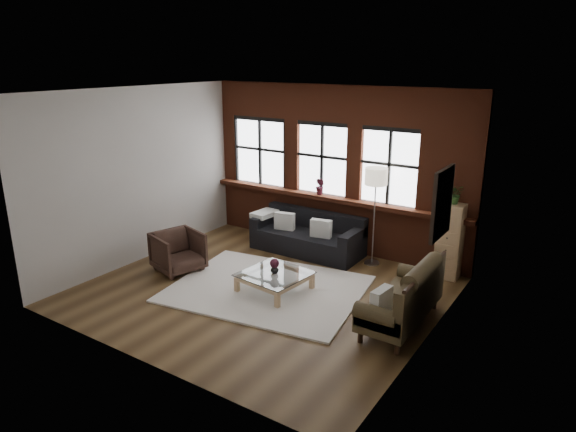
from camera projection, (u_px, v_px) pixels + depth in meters
The scene contains 26 objects.
floor at pixel (263, 291), 8.46m from camera, with size 5.50×5.50×0.00m, color #48311A.
ceiling at pixel (260, 92), 7.51m from camera, with size 5.50×5.50×0.00m, color white.
wall_back at pixel (337, 169), 9.98m from camera, with size 5.50×5.50×0.00m, color #B4AFA8.
wall_front at pixel (135, 244), 5.99m from camera, with size 5.50×5.50×0.00m, color #B4AFA8.
wall_left at pixel (141, 176), 9.42m from camera, with size 5.00×5.00×0.00m, color #B4AFA8.
wall_right at pixel (436, 228), 6.54m from camera, with size 5.00×5.00×0.00m, color #B4AFA8.
brick_backwall at pixel (336, 169), 9.93m from camera, with size 5.50×0.12×3.20m, color maroon, non-canonical shape.
sill_ledge at pixel (333, 198), 10.03m from camera, with size 5.50×0.30×0.08m, color maroon.
window_left at pixel (261, 153), 10.84m from camera, with size 1.38×0.10×1.50m, color black, non-canonical shape.
window_mid at pixel (323, 160), 10.05m from camera, with size 1.38×0.10×1.50m, color black, non-canonical shape.
window_right at pixel (390, 168), 9.32m from camera, with size 1.38×0.10×1.50m, color black, non-canonical shape.
wall_poster at pixel (442, 203), 6.72m from camera, with size 0.05×0.74×0.94m, color black, non-canonical shape.
shag_rug at pixel (267, 289), 8.49m from camera, with size 3.04×2.39×0.03m, color white.
dark_sofa at pixel (307, 233), 10.02m from camera, with size 2.18×0.88×0.79m, color black, non-canonical shape.
pillow_a at pixel (285, 221), 10.12m from camera, with size 0.40×0.14×0.34m, color silver.
pillow_b at pixel (321, 228), 9.69m from camera, with size 0.40×0.14×0.34m, color silver.
vintage_settee at pixel (401, 295), 7.26m from camera, with size 0.78×1.76×0.94m, color #41341E, non-canonical shape.
pillow_settee at pixel (381, 301), 6.84m from camera, with size 0.14×0.38×0.34m, color silver.
armchair at pixel (178, 252), 9.14m from camera, with size 0.77×0.80×0.72m, color #2F1E17.
coffee_table at pixel (275, 283), 8.38m from camera, with size 0.99×0.99×0.33m, color tan, non-canonical shape.
vase at pixel (275, 269), 8.31m from camera, with size 0.14×0.14×0.14m, color #B2B2B2.
flowers at pixel (274, 263), 8.28m from camera, with size 0.16×0.16×0.16m, color #4F1B2C.
drawer_chest at pixel (450, 241), 8.83m from camera, with size 0.41×0.41×1.32m, color tan.
potted_plant_top at pixel (455, 194), 8.58m from camera, with size 0.30×0.26×0.33m, color #2D5923.
floor_lamp at pixel (374, 213), 9.27m from camera, with size 0.40×0.40×1.97m, color #A5A5A8, non-canonical shape.
sill_plant at pixel (320, 186), 10.08m from camera, with size 0.19×0.15×0.34m, color #4F1B2C.
Camera 1 is at (4.57, -6.22, 3.69)m, focal length 32.00 mm.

